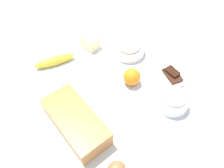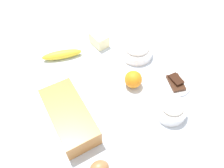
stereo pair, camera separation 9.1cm
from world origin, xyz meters
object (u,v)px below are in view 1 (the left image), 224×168
Objects in this scene: loaf_pan at (76,121)px; orange_fruit at (132,77)px; butter_block at (90,42)px; chocolate_plate at (172,76)px; sugar_bowl at (129,48)px; banana at (55,61)px; flour_bowl at (174,101)px.

loaf_pan reaches higher than orange_fruit.
loaf_pan is 0.31m from orange_fruit.
chocolate_plate is at bearing -149.96° from butter_block.
butter_block is (0.14, 0.14, -0.00)m from sugar_bowl.
butter_block is at bearing 8.23° from orange_fruit.
sugar_bowl is 1.18× the size of chocolate_plate.
loaf_pan is at bearing 170.77° from banana.
orange_fruit is (0.07, -0.30, -0.00)m from loaf_pan.
banana reaches higher than chocolate_plate.
banana is at bearing 96.53° from butter_block.
sugar_bowl is at bearing -135.32° from butter_block.
sugar_bowl is at bearing -66.94° from loaf_pan.
flour_bowl is at bearing 176.47° from sugar_bowl.
butter_block is 0.43m from chocolate_plate.
butter_block is at bearing 44.68° from sugar_bowl.
sugar_bowl reaches higher than flour_bowl.
loaf_pan is 0.36m from banana.
orange_fruit is at bearing 149.61° from sugar_bowl.
chocolate_plate is (0.12, -0.10, -0.02)m from flour_bowl.
sugar_bowl is 2.04× the size of orange_fruit.
banana is 0.37m from orange_fruit.
butter_block is at bearing -83.47° from banana.
sugar_bowl reaches higher than banana.
orange_fruit reaches higher than sugar_bowl.
loaf_pan is 0.47m from chocolate_plate.
loaf_pan reaches higher than sugar_bowl.
flour_bowl is 0.35m from sugar_bowl.
butter_block is at bearing 13.53° from flour_bowl.
orange_fruit reaches higher than chocolate_plate.
sugar_bowl is at bearing -30.39° from orange_fruit.
chocolate_plate is at bearing -40.07° from flour_bowl.
butter_block is (0.02, -0.20, 0.01)m from banana.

